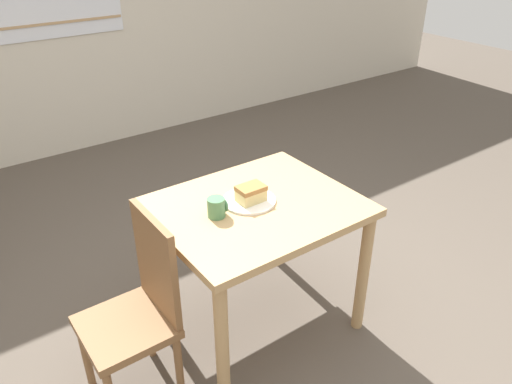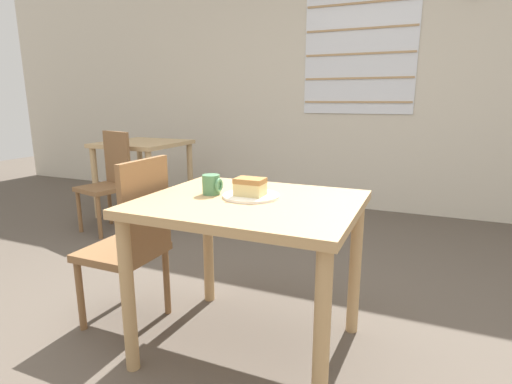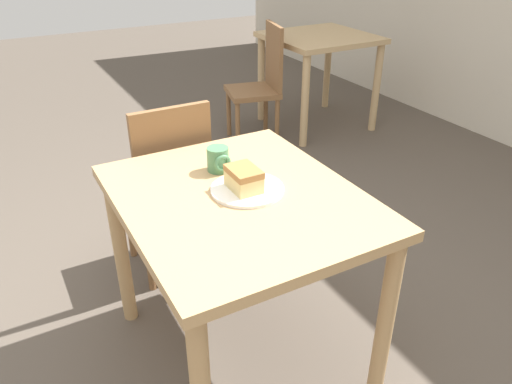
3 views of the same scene
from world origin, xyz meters
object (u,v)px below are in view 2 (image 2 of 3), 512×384
cake_slice (250,187)px  coffee_mug (212,185)px  dining_table_near (250,224)px  dining_table_far (143,154)px  chair_near_window (132,241)px  chair_far_corner (109,179)px  plate (251,196)px

cake_slice → coffee_mug: size_ratio=1.41×
dining_table_near → dining_table_far: 2.67m
chair_near_window → chair_far_corner: size_ratio=1.00×
coffee_mug → dining_table_near: bearing=-5.2°
chair_near_window → coffee_mug: chair_near_window is taller
chair_near_window → cake_slice: chair_near_window is taller
plate → coffee_mug: bearing=-174.0°
dining_table_near → coffee_mug: size_ratio=10.25×
dining_table_near → cake_slice: size_ratio=7.26×
chair_near_window → coffee_mug: 0.56m
dining_table_far → cake_slice: size_ratio=6.09×
plate → chair_far_corner: bearing=149.4°
chair_far_corner → cake_slice: size_ratio=6.88×
dining_table_far → plate: bearing=-40.8°
dining_table_near → plate: bearing=108.1°
dining_table_near → coffee_mug: (-0.21, 0.02, 0.16)m
plate → coffee_mug: 0.20m
chair_near_window → cake_slice: 0.73m
dining_table_far → cake_slice: bearing=-41.0°
plate → dining_table_far: bearing=139.2°
coffee_mug → plate: bearing=6.0°
chair_far_corner → coffee_mug: bearing=-20.3°
coffee_mug → dining_table_far: bearing=135.9°
plate → chair_near_window: bearing=-173.0°
chair_near_window → coffee_mug: bearing=97.5°
plate → cake_slice: 0.05m
dining_table_near → cake_slice: 0.17m
chair_near_window → plate: (0.64, 0.08, 0.28)m
dining_table_far → coffee_mug: (1.80, -1.74, 0.17)m
chair_far_corner → cake_slice: bearing=-17.4°
chair_near_window → cake_slice: bearing=95.8°
dining_table_far → plate: 2.64m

